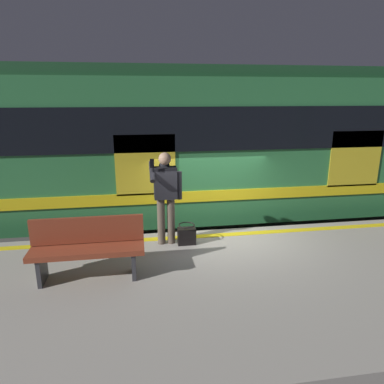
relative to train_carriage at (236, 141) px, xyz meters
The scene contains 9 objects.
ground_plane 3.52m from the train_carriage, 64.25° to the left, with size 26.00×26.00×0.00m, color #3D3D3F.
platform 4.68m from the train_carriage, 76.01° to the left, with size 17.33×3.93×1.12m, color #9E998E.
safety_line 3.01m from the train_carriage, 67.12° to the left, with size 16.98×0.16×0.01m, color yellow.
track_rail_near 2.84m from the train_carriage, 35.10° to the left, with size 22.53×0.08×0.16m, color slate.
track_rail_far 2.84m from the train_carriage, 35.51° to the right, with size 22.53×0.08×0.16m, color slate.
train_carriage is the anchor object (origin of this frame).
passenger 3.33m from the train_carriage, 51.97° to the left, with size 0.57×0.55×1.69m.
handbag 3.45m from the train_carriage, 58.34° to the left, with size 0.33×0.30×0.38m.
bench 5.00m from the train_carriage, 48.03° to the left, with size 1.65×0.44×0.90m.
Camera 1 is at (1.48, 6.42, 3.77)m, focal length 32.48 mm.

